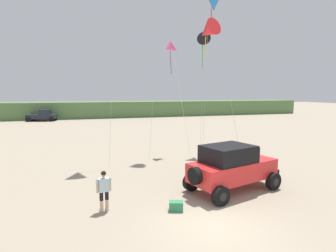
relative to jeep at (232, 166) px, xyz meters
The scene contains 10 objects.
ground_plane 4.00m from the jeep, 128.94° to the right, with size 220.00×220.00×0.00m, color gray.
dune_ridge 43.86m from the jeep, 96.65° to the left, with size 90.00×7.20×3.05m, color #567A47.
jeep is the anchor object (origin of this frame).
person_watching 6.12m from the jeep, behind, with size 0.61×0.36×1.67m.
cooler_box 3.72m from the jeep, 157.79° to the right, with size 0.56×0.36×0.38m, color #2D7F51.
distant_pickup 40.78m from the jeep, 109.75° to the left, with size 4.87×3.15×1.98m.
kite_yellow_diamond 11.53m from the jeep, 90.26° to the left, with size 1.10×6.14×8.73m.
kite_red_delta 11.35m from the jeep, 73.29° to the left, with size 1.83×3.34×11.70m.
kite_blue_swept 8.81m from the jeep, 80.21° to the left, with size 1.76×1.98×9.42m.
kite_black_sled 11.72m from the jeep, 74.43° to the left, with size 1.69×2.28×9.37m.
Camera 1 is at (-4.27, -8.14, 4.73)m, focal length 28.52 mm.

